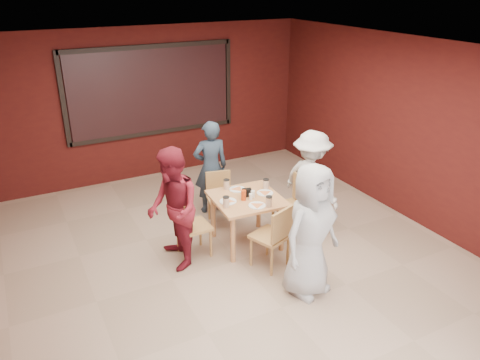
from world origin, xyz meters
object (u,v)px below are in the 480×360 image
dining_table (247,203)px  chair_front (275,234)px  chair_left (188,224)px  diner_left (173,209)px  chair_right (294,202)px  chair_back (220,195)px  diner_back (211,167)px  diner_right (311,181)px  diner_front (311,231)px

dining_table → chair_front: chair_front is taller
chair_left → diner_left: 0.41m
chair_left → chair_right: size_ratio=0.98×
chair_back → chair_right: size_ratio=0.90×
diner_back → diner_right: diner_right is taller
chair_front → diner_left: 1.36m
chair_right → diner_front: diner_front is taller
chair_left → diner_left: (-0.24, -0.10, 0.32)m
diner_back → diner_left: size_ratio=0.94×
dining_table → diner_right: (1.07, -0.03, 0.13)m
dining_table → diner_left: size_ratio=0.60×
dining_table → diner_front: (0.14, -1.33, 0.19)m
dining_table → diner_left: (-1.10, -0.03, 0.17)m
chair_right → diner_back: size_ratio=0.58×
chair_right → chair_front: bearing=-138.2°
diner_right → diner_back: bearing=31.7°
dining_table → diner_back: bearing=91.1°
chair_right → diner_front: size_ratio=0.54×
dining_table → diner_back: (-0.02, 1.18, 0.12)m
chair_back → diner_back: bearing=85.9°
chair_right → diner_left: diner_left is taller
dining_table → chair_front: 0.72m
chair_front → chair_right: 0.99m
diner_left → chair_right: bearing=94.9°
dining_table → chair_front: bearing=-87.5°
dining_table → chair_front: size_ratio=1.11×
chair_right → diner_right: bearing=4.5°
chair_right → diner_left: (-1.87, 0.02, 0.31)m
chair_back → diner_front: size_ratio=0.48×
chair_left → diner_front: 1.75m
diner_front → diner_back: size_ratio=1.09×
diner_left → diner_back: bearing=143.9°
dining_table → diner_back: diner_back is taller
chair_front → chair_right: (0.74, 0.66, 0.00)m
chair_back → diner_left: size_ratio=0.49×
chair_back → chair_left: 1.08m
chair_back → diner_right: bearing=-35.9°
diner_back → diner_right: 1.63m
diner_back → chair_front: bearing=100.7°
chair_back → chair_right: 1.17m
diner_front → chair_right: bearing=48.9°
diner_left → diner_right: (2.17, 0.00, -0.05)m
chair_right → diner_back: diner_back is taller
dining_table → diner_front: 1.35m
diner_front → diner_right: (0.94, 1.30, -0.06)m
dining_table → chair_right: (0.77, -0.05, -0.14)m
chair_back → chair_left: chair_left is taller
chair_back → diner_back: (0.03, 0.39, 0.31)m
diner_left → diner_front: bearing=49.0°
chair_right → chair_left: bearing=175.6°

